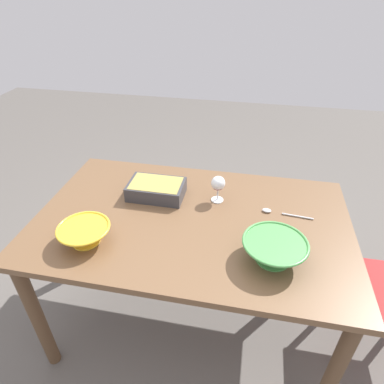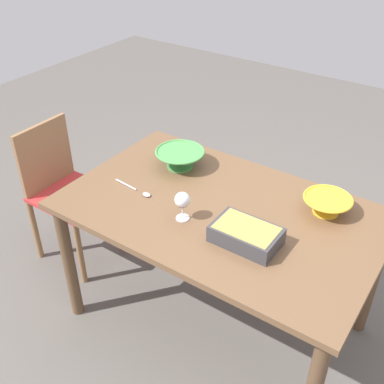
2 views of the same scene
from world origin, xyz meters
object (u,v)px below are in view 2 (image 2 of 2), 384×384
at_px(serving_spoon, 139,191).
at_px(casserole_dish, 246,234).
at_px(dining_table, 220,225).
at_px(small_bowl, 180,158).
at_px(chair, 64,188).
at_px(wine_glass, 182,201).
at_px(mixing_bowl, 327,204).

bearing_deg(serving_spoon, casserole_dish, 176.91).
xyz_separation_m(dining_table, casserole_dish, (-0.22, 0.15, 0.15)).
height_order(dining_table, small_bowl, small_bowl).
relative_size(chair, casserole_dish, 3.08).
bearing_deg(casserole_dish, dining_table, -34.41).
height_order(wine_glass, casserole_dish, wine_glass).
bearing_deg(serving_spoon, small_bowl, -94.05).
bearing_deg(chair, dining_table, -178.75).
bearing_deg(small_bowl, wine_glass, 127.09).
bearing_deg(dining_table, wine_glass, 59.03).
bearing_deg(dining_table, casserole_dish, 145.59).
relative_size(dining_table, serving_spoon, 6.15).
bearing_deg(mixing_bowl, small_bowl, 3.66).
distance_m(wine_glass, casserole_dish, 0.32).
height_order(small_bowl, serving_spoon, small_bowl).
distance_m(dining_table, mixing_bowl, 0.51).
bearing_deg(casserole_dish, small_bowl, -30.30).
height_order(wine_glass, small_bowl, wine_glass).
bearing_deg(small_bowl, casserole_dish, 149.70).
relative_size(chair, wine_glass, 6.21).
xyz_separation_m(chair, wine_glass, (-1.01, 0.14, 0.39)).
distance_m(mixing_bowl, small_bowl, 0.80).
bearing_deg(small_bowl, dining_table, 152.23).
distance_m(chair, mixing_bowl, 1.59).
xyz_separation_m(chair, serving_spoon, (-0.71, 0.09, 0.30)).
relative_size(dining_table, chair, 1.69).
xyz_separation_m(casserole_dish, serving_spoon, (0.62, -0.03, -0.04)).
xyz_separation_m(dining_table, wine_glass, (0.10, 0.17, 0.20)).
relative_size(wine_glass, serving_spoon, 0.58).
distance_m(dining_table, serving_spoon, 0.43).
height_order(chair, small_bowl, chair).
xyz_separation_m(casserole_dish, small_bowl, (0.60, -0.35, 0.01)).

